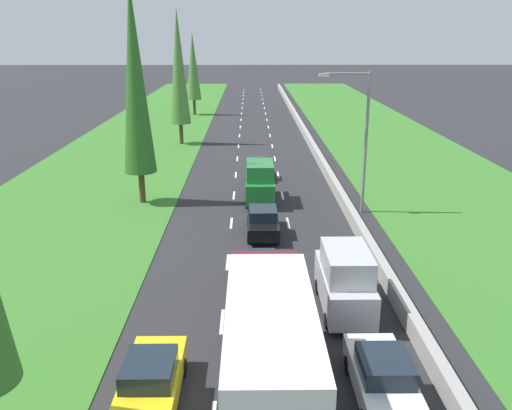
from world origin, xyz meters
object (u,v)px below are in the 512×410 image
at_px(black_sedan_centre_lane, 263,221).
at_px(street_light_mast, 361,133).
at_px(grey_hatchback_centre_lane, 257,168).
at_px(silver_van_right_lane, 345,280).
at_px(white_sedan_right_lane, 383,378).
at_px(maroon_sedan_centre_lane, 258,272).
at_px(poplar_tree_third, 178,67).
at_px(white_box_truck_centre_lane, 269,352).
at_px(green_van_centre_lane, 260,182).
at_px(yellow_sedan_left_lane, 151,381).
at_px(poplar_tree_second, 135,79).
at_px(poplar_tree_fourth, 193,66).

height_order(black_sedan_centre_lane, street_light_mast, street_light_mast).
bearing_deg(grey_hatchback_centre_lane, silver_van_right_lane, -81.45).
distance_m(white_sedan_right_lane, silver_van_right_lane, 5.91).
xyz_separation_m(maroon_sedan_centre_lane, poplar_tree_third, (-7.55, 34.23, 7.11)).
xyz_separation_m(white_box_truck_centre_lane, black_sedan_centre_lane, (0.20, 15.64, -1.37)).
relative_size(maroon_sedan_centre_lane, poplar_tree_third, 0.33).
bearing_deg(green_van_centre_lane, white_sedan_right_lane, -80.83).
relative_size(yellow_sedan_left_lane, green_van_centre_lane, 0.92).
bearing_deg(white_sedan_right_lane, poplar_tree_third, 105.04).
height_order(white_box_truck_centre_lane, black_sedan_centre_lane, white_box_truck_centre_lane).
distance_m(yellow_sedan_left_lane, maroon_sedan_centre_lane, 8.83).
distance_m(black_sedan_centre_lane, poplar_tree_second, 12.81).
bearing_deg(yellow_sedan_left_lane, white_box_truck_centre_lane, -8.42).
bearing_deg(poplar_tree_third, maroon_sedan_centre_lane, -77.57).
bearing_deg(poplar_tree_fourth, maroon_sedan_centre_lane, -81.61).
bearing_deg(white_sedan_right_lane, silver_van_right_lane, 92.29).
distance_m(silver_van_right_lane, grey_hatchback_centre_lane, 22.37).
bearing_deg(street_light_mast, poplar_tree_third, 121.47).
xyz_separation_m(maroon_sedan_centre_lane, green_van_centre_lane, (0.34, 13.47, 0.59)).
height_order(maroon_sedan_centre_lane, green_van_centre_lane, green_van_centre_lane).
relative_size(yellow_sedan_left_lane, poplar_tree_third, 0.33).
bearing_deg(street_light_mast, white_box_truck_centre_lane, -108.04).
height_order(silver_van_right_lane, green_van_centre_lane, same).
xyz_separation_m(white_box_truck_centre_lane, white_sedan_right_lane, (3.61, 0.64, -1.37)).
distance_m(maroon_sedan_centre_lane, street_light_mast, 13.64).
xyz_separation_m(poplar_tree_third, poplar_tree_fourth, (-0.68, 21.54, -1.17)).
xyz_separation_m(yellow_sedan_left_lane, poplar_tree_third, (-4.08, 42.35, 7.11)).
bearing_deg(poplar_tree_second, maroon_sedan_centre_lane, -59.85).
relative_size(green_van_centre_lane, street_light_mast, 0.54).
height_order(black_sedan_centre_lane, green_van_centre_lane, green_van_centre_lane).
bearing_deg(street_light_mast, black_sedan_centre_lane, -146.62).
xyz_separation_m(white_box_truck_centre_lane, poplar_tree_second, (-7.95, 22.01, 6.18)).
bearing_deg(white_box_truck_centre_lane, black_sedan_centre_lane, 89.25).
relative_size(grey_hatchback_centre_lane, street_light_mast, 0.43).
relative_size(black_sedan_centre_lane, street_light_mast, 0.50).
distance_m(white_sedan_right_lane, grey_hatchback_centre_lane, 28.22).
xyz_separation_m(white_box_truck_centre_lane, poplar_tree_third, (-7.74, 42.90, 5.74)).
xyz_separation_m(yellow_sedan_left_lane, grey_hatchback_centre_lane, (3.72, 28.08, 0.02)).
relative_size(yellow_sedan_left_lane, silver_van_right_lane, 0.92).
distance_m(white_box_truck_centre_lane, maroon_sedan_centre_lane, 8.78).
bearing_deg(black_sedan_centre_lane, poplar_tree_fourth, 100.03).
xyz_separation_m(poplar_tree_second, poplar_tree_third, (0.20, 20.89, -0.45)).
distance_m(silver_van_right_lane, poplar_tree_third, 38.60).
distance_m(poplar_tree_fourth, street_light_mast, 47.12).
distance_m(white_sedan_right_lane, black_sedan_centre_lane, 15.38).
xyz_separation_m(grey_hatchback_centre_lane, poplar_tree_third, (-7.79, 14.27, 7.08)).
height_order(green_van_centre_lane, poplar_tree_third, poplar_tree_third).
xyz_separation_m(silver_van_right_lane, grey_hatchback_centre_lane, (-3.33, 22.12, -0.56)).
relative_size(white_box_truck_centre_lane, poplar_tree_fourth, 0.82).
bearing_deg(silver_van_right_lane, white_sedan_right_lane, -87.71).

